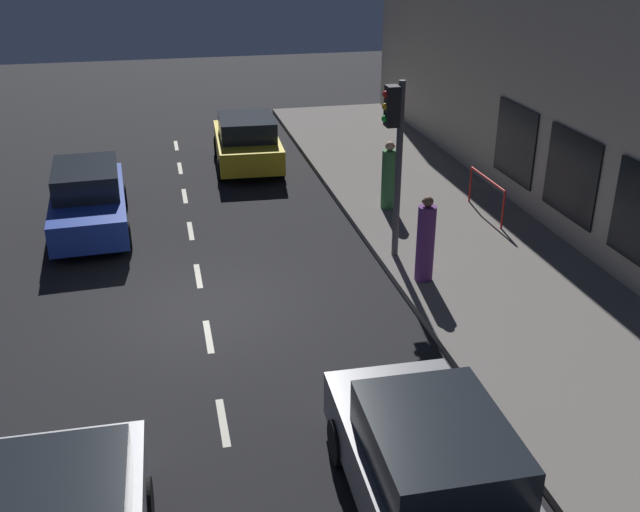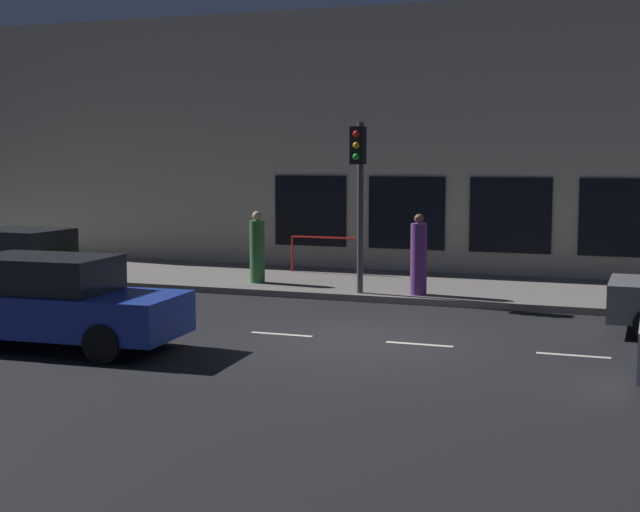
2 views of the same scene
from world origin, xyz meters
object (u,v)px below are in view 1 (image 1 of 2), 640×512
at_px(parked_car_3, 247,142).
at_px(pedestrian_1, 426,242).
at_px(parked_car_0, 432,469).
at_px(parked_car_2, 88,199).
at_px(traffic_light, 395,139).
at_px(pedestrian_0, 389,178).

xyz_separation_m(parked_car_3, pedestrian_1, (2.47, -9.04, 0.21)).
xyz_separation_m(parked_car_0, pedestrian_1, (2.21, 6.26, 0.21)).
bearing_deg(parked_car_2, parked_car_0, 110.32).
bearing_deg(traffic_light, parked_car_3, 105.66).
bearing_deg(parked_car_2, parked_car_3, -139.12).
distance_m(traffic_light, parked_car_3, 8.27).
bearing_deg(parked_car_2, pedestrian_0, 172.84).
height_order(traffic_light, parked_car_3, traffic_light).
bearing_deg(pedestrian_0, pedestrian_1, 0.72).
distance_m(parked_car_0, parked_car_2, 12.00).
bearing_deg(traffic_light, pedestrian_1, -76.88).
height_order(parked_car_2, parked_car_3, same).
distance_m(parked_car_0, pedestrian_1, 6.64).
height_order(parked_car_0, parked_car_2, same).
height_order(parked_car_3, pedestrian_0, pedestrian_0).
distance_m(parked_car_3, pedestrian_1, 9.38).
bearing_deg(traffic_light, parked_car_2, 152.52).
bearing_deg(parked_car_2, pedestrian_1, 142.63).
relative_size(traffic_light, parked_car_3, 0.93).
bearing_deg(parked_car_0, pedestrian_0, 76.32).
xyz_separation_m(parked_car_2, parked_car_3, (4.46, 4.27, -0.00)).
bearing_deg(pedestrian_1, parked_car_0, -164.29).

